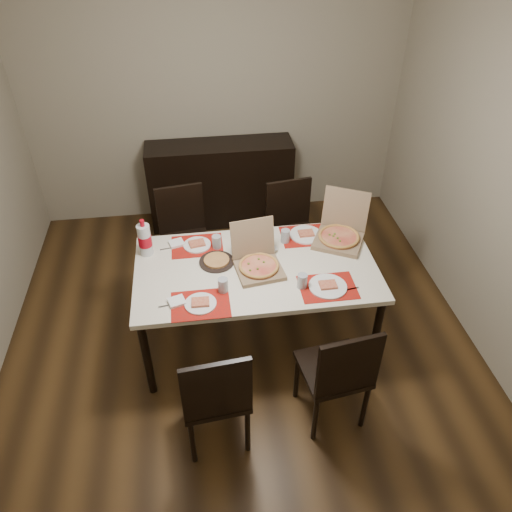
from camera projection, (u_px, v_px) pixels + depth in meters
name	position (u px, v px, depth m)	size (l,w,h in m)	color
ground	(240.00, 336.00, 4.19)	(3.80, 4.00, 0.02)	#442D15
room_walls	(229.00, 117.00, 3.46)	(3.84, 4.02, 2.62)	gray
sideboard	(221.00, 184.00, 5.30)	(1.50, 0.40, 0.90)	black
dining_table	(256.00, 273.00, 3.76)	(1.80, 1.00, 0.75)	beige
chair_near_left	(215.00, 394.00, 3.10)	(0.46, 0.46, 0.93)	black
chair_near_right	(338.00, 372.00, 3.24)	(0.48, 0.48, 0.93)	black
chair_far_left	(184.00, 233.00, 4.48)	(0.47, 0.47, 0.93)	black
chair_far_right	(292.00, 227.00, 4.55)	(0.48, 0.48, 0.93)	black
setting_near_left	(204.00, 298.00, 3.41)	(0.49, 0.30, 0.11)	#AC120B
setting_near_right	(321.00, 285.00, 3.52)	(0.43, 0.30, 0.11)	#AC120B
setting_far_left	(200.00, 244.00, 3.91)	(0.49, 0.30, 0.11)	#AC120B
setting_far_right	(301.00, 235.00, 4.00)	(0.49, 0.30, 0.11)	#AC120B
napkin_loose	(252.00, 272.00, 3.66)	(0.12, 0.11, 0.02)	white
pizza_box_center	(258.00, 262.00, 3.67)	(0.38, 0.41, 0.33)	#7D6348
pizza_box_right	(340.00, 234.00, 3.96)	(0.51, 0.52, 0.36)	#7D6348
faina_plate	(217.00, 261.00, 3.75)	(0.26, 0.26, 0.03)	black
dip_bowl	(269.00, 249.00, 3.87)	(0.12, 0.12, 0.03)	white
soda_bottle	(145.00, 240.00, 3.77)	(0.10, 0.10, 0.31)	silver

